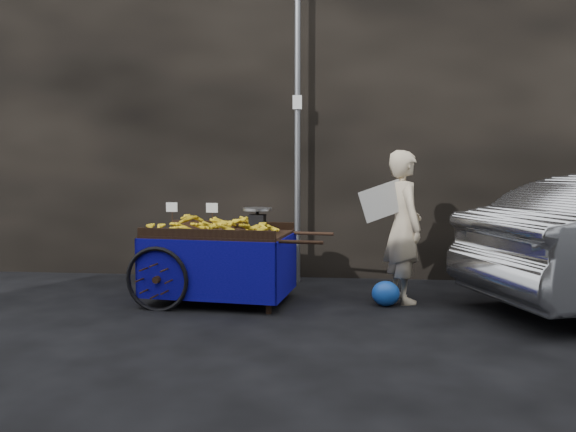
# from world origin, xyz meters

# --- Properties ---
(ground) EXTENTS (80.00, 80.00, 0.00)m
(ground) POSITION_xyz_m (0.00, 0.00, 0.00)
(ground) COLOR black
(ground) RESTS_ON ground
(building_wall) EXTENTS (13.50, 2.00, 5.00)m
(building_wall) POSITION_xyz_m (0.39, 2.60, 2.50)
(building_wall) COLOR black
(building_wall) RESTS_ON ground
(street_pole) EXTENTS (0.12, 0.10, 4.00)m
(street_pole) POSITION_xyz_m (0.30, 1.30, 2.01)
(street_pole) COLOR slate
(street_pole) RESTS_ON ground
(banana_cart) EXTENTS (2.26, 1.25, 1.17)m
(banana_cart) POSITION_xyz_m (-0.55, 0.08, 0.72)
(banana_cart) COLOR black
(banana_cart) RESTS_ON ground
(vendor) EXTENTS (0.83, 0.73, 1.74)m
(vendor) POSITION_xyz_m (1.60, 0.30, 0.87)
(vendor) COLOR beige
(vendor) RESTS_ON ground
(plastic_bag) EXTENTS (0.31, 0.25, 0.28)m
(plastic_bag) POSITION_xyz_m (1.39, 0.06, 0.14)
(plastic_bag) COLOR blue
(plastic_bag) RESTS_ON ground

